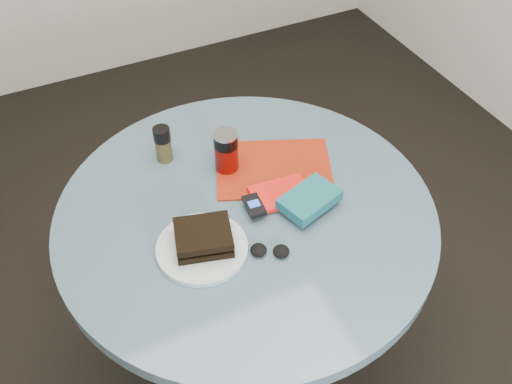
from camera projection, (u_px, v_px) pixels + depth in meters
name	position (u px, v px, depth m)	size (l,w,h in m)	color
ground	(248.00, 353.00, 2.03)	(4.00, 4.00, 0.00)	black
table	(246.00, 248.00, 1.61)	(1.00, 1.00, 0.75)	black
plate	(202.00, 248.00, 1.39)	(0.23, 0.23, 0.01)	silver
sandwich	(203.00, 237.00, 1.37)	(0.16, 0.15, 0.05)	black
soda_can	(226.00, 151.00, 1.56)	(0.07, 0.07, 0.13)	#650A05
pepper_grinder	(163.00, 144.00, 1.59)	(0.06, 0.06, 0.11)	#41381B
magazine	(274.00, 168.00, 1.60)	(0.32, 0.24, 0.01)	maroon
red_book	(281.00, 194.00, 1.52)	(0.15, 0.10, 0.01)	red
novel	(309.00, 199.00, 1.47)	(0.15, 0.10, 0.03)	#14545F
mp3_player	(254.00, 205.00, 1.47)	(0.05, 0.08, 0.01)	black
headphones	(270.00, 251.00, 1.38)	(0.10, 0.08, 0.02)	black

